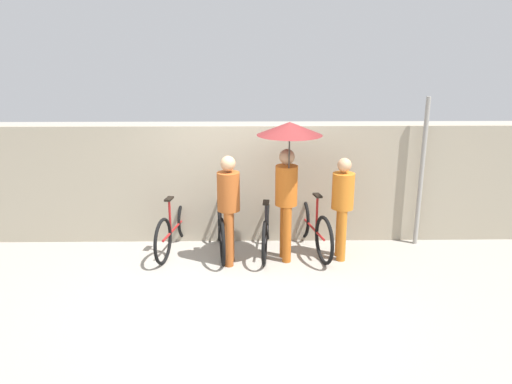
% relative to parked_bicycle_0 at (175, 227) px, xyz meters
% --- Properties ---
extents(ground_plane, '(30.00, 30.00, 0.00)m').
position_rel_parked_bicycle_0_xyz_m(ground_plane, '(1.06, -1.34, -0.36)').
color(ground_plane, gray).
extents(back_wall, '(10.51, 0.12, 1.88)m').
position_rel_parked_bicycle_0_xyz_m(back_wall, '(1.06, 0.37, 0.58)').
color(back_wall, gray).
rests_on(back_wall, ground).
extents(parked_bicycle_0, '(0.49, 1.72, 0.99)m').
position_rel_parked_bicycle_0_xyz_m(parked_bicycle_0, '(0.00, 0.00, 0.00)').
color(parked_bicycle_0, black).
rests_on(parked_bicycle_0, ground).
extents(parked_bicycle_1, '(0.44, 1.66, 1.07)m').
position_rel_parked_bicycle_0_xyz_m(parked_bicycle_1, '(0.71, -0.08, 0.01)').
color(parked_bicycle_1, black).
rests_on(parked_bicycle_1, ground).
extents(parked_bicycle_2, '(0.44, 1.68, 0.98)m').
position_rel_parked_bicycle_0_xyz_m(parked_bicycle_2, '(1.42, -0.08, -0.01)').
color(parked_bicycle_2, black).
rests_on(parked_bicycle_2, ground).
extents(parked_bicycle_3, '(0.53, 1.77, 1.06)m').
position_rel_parked_bicycle_0_xyz_m(parked_bicycle_3, '(2.13, -0.03, 0.02)').
color(parked_bicycle_3, black).
rests_on(parked_bicycle_3, ground).
extents(pedestrian_leading, '(0.32, 0.32, 1.60)m').
position_rel_parked_bicycle_0_xyz_m(pedestrian_leading, '(0.86, -0.55, 0.57)').
color(pedestrian_leading, '#9E4C1E').
rests_on(pedestrian_leading, ground).
extents(pedestrian_center, '(0.90, 0.90, 2.07)m').
position_rel_parked_bicycle_0_xyz_m(pedestrian_center, '(1.70, -0.50, 1.21)').
color(pedestrian_center, '#B25619').
rests_on(pedestrian_center, ground).
extents(pedestrian_trailing, '(0.32, 0.32, 1.53)m').
position_rel_parked_bicycle_0_xyz_m(pedestrian_trailing, '(2.51, -0.38, 0.52)').
color(pedestrian_trailing, '#C66B1E').
rests_on(pedestrian_trailing, ground).
extents(awning_pole, '(0.07, 0.07, 2.33)m').
position_rel_parked_bicycle_0_xyz_m(awning_pole, '(3.82, 0.17, 0.81)').
color(awning_pole, gray).
rests_on(awning_pole, ground).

